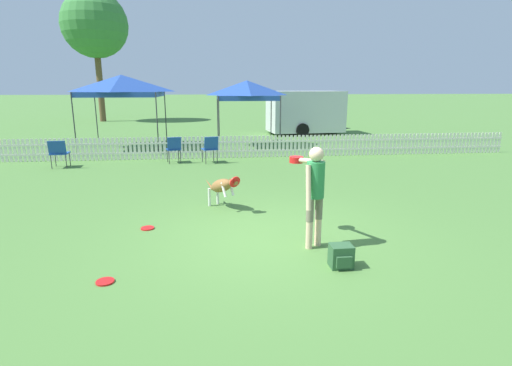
# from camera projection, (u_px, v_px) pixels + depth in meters

# --- Properties ---
(ground_plane) EXTENTS (240.00, 240.00, 0.00)m
(ground_plane) POSITION_uv_depth(u_px,v_px,m) (269.00, 237.00, 6.83)
(ground_plane) COLOR #4C7A38
(handler_person) EXTENTS (0.47, 1.08, 1.62)m
(handler_person) POSITION_uv_depth(u_px,v_px,m) (313.00, 185.00, 6.23)
(handler_person) COLOR beige
(handler_person) RESTS_ON ground_plane
(leaping_dog) EXTENTS (0.76, 1.09, 0.78)m
(leaping_dog) POSITION_uv_depth(u_px,v_px,m) (222.00, 186.00, 8.30)
(leaping_dog) COLOR olive
(leaping_dog) RESTS_ON ground_plane
(frisbee_near_handler) EXTENTS (0.24, 0.24, 0.02)m
(frisbee_near_handler) POSITION_uv_depth(u_px,v_px,m) (105.00, 282.00, 5.25)
(frisbee_near_handler) COLOR red
(frisbee_near_handler) RESTS_ON ground_plane
(frisbee_near_dog) EXTENTS (0.24, 0.24, 0.02)m
(frisbee_near_dog) POSITION_uv_depth(u_px,v_px,m) (147.00, 228.00, 7.22)
(frisbee_near_dog) COLOR red
(frisbee_near_dog) RESTS_ON ground_plane
(backpack_on_grass) EXTENTS (0.32, 0.30, 0.33)m
(backpack_on_grass) POSITION_uv_depth(u_px,v_px,m) (341.00, 256.00, 5.67)
(backpack_on_grass) COLOR #2D5633
(backpack_on_grass) RESTS_ON ground_plane
(picket_fence) EXTENTS (20.50, 0.04, 0.78)m
(picket_fence) POSITION_uv_depth(u_px,v_px,m) (237.00, 147.00, 14.32)
(picket_fence) COLOR silver
(picket_fence) RESTS_ON ground_plane
(folding_chair_blue_left) EXTENTS (0.59, 0.61, 0.90)m
(folding_chair_blue_left) POSITION_uv_depth(u_px,v_px,m) (210.00, 147.00, 13.27)
(folding_chair_blue_left) COLOR #333338
(folding_chair_blue_left) RESTS_ON ground_plane
(folding_chair_center) EXTENTS (0.55, 0.57, 0.89)m
(folding_chair_center) POSITION_uv_depth(u_px,v_px,m) (174.00, 147.00, 13.26)
(folding_chair_center) COLOR #333338
(folding_chair_center) RESTS_ON ground_plane
(folding_chair_green_right) EXTENTS (0.55, 0.56, 0.88)m
(folding_chair_green_right) POSITION_uv_depth(u_px,v_px,m) (59.00, 151.00, 12.46)
(folding_chair_green_right) COLOR #333338
(folding_chair_green_right) RESTS_ON ground_plane
(canopy_tent_main) EXTENTS (2.50, 2.50, 2.75)m
(canopy_tent_main) POSITION_uv_depth(u_px,v_px,m) (247.00, 90.00, 16.75)
(canopy_tent_main) COLOR #333338
(canopy_tent_main) RESTS_ON ground_plane
(canopy_tent_secondary) EXTENTS (3.09, 3.09, 2.96)m
(canopy_tent_secondary) POSITION_uv_depth(u_px,v_px,m) (122.00, 86.00, 16.22)
(canopy_tent_secondary) COLOR #333338
(canopy_tent_secondary) RESTS_ON ground_plane
(equipment_trailer) EXTENTS (4.70, 2.50, 2.26)m
(equipment_trailer) POSITION_uv_depth(u_px,v_px,m) (305.00, 112.00, 21.24)
(equipment_trailer) COLOR silver
(equipment_trailer) RESTS_ON ground_plane
(tree_left_grove) EXTENTS (4.53, 4.53, 8.94)m
(tree_left_grove) POSITION_uv_depth(u_px,v_px,m) (95.00, 25.00, 27.69)
(tree_left_grove) COLOR brown
(tree_left_grove) RESTS_ON ground_plane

